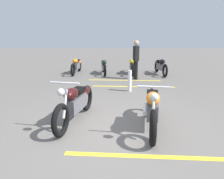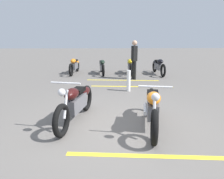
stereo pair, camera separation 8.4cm
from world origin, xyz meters
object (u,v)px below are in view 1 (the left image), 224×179
motorcycle_row_right (77,65)px  bollard_post (130,81)px  motorcycle_row_center (104,66)px  motorcycle_row_left (132,65)px  motorcycle_row_far_left (160,66)px  bystander_near_row (136,58)px  motorcycle_dark_foreground (76,101)px  motorcycle_bright_foreground (152,106)px

motorcycle_row_right → bollard_post: (-3.76, -2.42, -0.06)m
motorcycle_row_center → bollard_post: bollard_post is taller
motorcycle_row_center → motorcycle_row_left: bearing=84.6°
bollard_post → motorcycle_row_far_left: bearing=-29.4°
motorcycle_row_right → bollard_post: motorcycle_row_right is taller
motorcycle_row_center → bystander_near_row: size_ratio=1.15×
bollard_post → motorcycle_row_left: bearing=-7.5°
motorcycle_dark_foreground → bystander_near_row: 5.24m
motorcycle_dark_foreground → motorcycle_row_right: size_ratio=1.03×
bystander_near_row → bollard_post: 2.28m
motorcycle_row_right → motorcycle_dark_foreground: bearing=12.9°
motorcycle_dark_foreground → motorcycle_row_far_left: 6.96m
motorcycle_row_far_left → bystander_near_row: 1.97m
motorcycle_row_far_left → bollard_post: bearing=-31.6°
bollard_post → motorcycle_dark_foreground: bearing=150.7°
motorcycle_row_left → bystander_near_row: (-1.44, -0.01, 0.53)m
motorcycle_row_left → bystander_near_row: bearing=4.4°
bystander_near_row → motorcycle_row_far_left: bearing=20.6°
motorcycle_dark_foreground → bystander_near_row: size_ratio=1.26×
motorcycle_dark_foreground → motorcycle_row_left: size_ratio=1.04×
motorcycle_row_right → bystander_near_row: (-1.62, -2.90, 0.53)m
bystander_near_row → bollard_post: bearing=-123.1°
motorcycle_dark_foreground → bystander_near_row: (4.82, -1.98, 0.51)m
motorcycle_row_far_left → bystander_near_row: size_ratio=1.23×
motorcycle_row_left → bystander_near_row: size_ratio=1.22×
motorcycle_row_center → motorcycle_row_right: motorcycle_row_right is taller
motorcycle_dark_foreground → motorcycle_row_right: (6.44, 0.92, -0.03)m
motorcycle_row_center → motorcycle_row_right: size_ratio=0.94×
motorcycle_row_far_left → motorcycle_bright_foreground: bearing=-17.3°
motorcycle_row_left → motorcycle_dark_foreground: bearing=-13.5°
motorcycle_bright_foreground → motorcycle_row_center: motorcycle_bright_foreground is taller
motorcycle_dark_foreground → motorcycle_row_right: 6.51m
motorcycle_row_left → bollard_post: bearing=-3.5°
motorcycle_row_left → motorcycle_row_center: 1.45m
motorcycle_row_far_left → motorcycle_row_right: (0.37, 4.33, -0.00)m
motorcycle_row_left → motorcycle_row_right: size_ratio=1.00×
motorcycle_row_far_left → motorcycle_row_left: bearing=-99.9°
motorcycle_dark_foreground → motorcycle_row_center: size_ratio=1.10×
motorcycle_dark_foreground → motorcycle_row_right: bearing=-158.5°
motorcycle_bright_foreground → motorcycle_row_right: bearing=-149.1°
motorcycle_row_far_left → motorcycle_row_right: 4.34m
motorcycle_row_left → motorcycle_row_right: 2.89m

